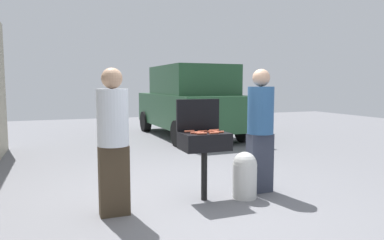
{
  "coord_description": "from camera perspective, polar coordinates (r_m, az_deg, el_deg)",
  "views": [
    {
      "loc": [
        -1.65,
        -4.19,
        1.5
      ],
      "look_at": [
        0.13,
        0.47,
        1.0
      ],
      "focal_mm": 33.28,
      "sensor_mm": 36.0,
      "label": 1
    }
  ],
  "objects": [
    {
      "name": "ground_plane",
      "position": [
        4.74,
        0.57,
        -12.7
      ],
      "size": [
        24.0,
        24.0,
        0.0
      ],
      "primitive_type": "plane",
      "color": "slate"
    },
    {
      "name": "bbq_grill",
      "position": [
        4.58,
        1.98,
        -3.77
      ],
      "size": [
        0.6,
        0.44,
        0.89
      ],
      "color": "black",
      "rests_on": "ground"
    },
    {
      "name": "grill_lid_open",
      "position": [
        4.74,
        0.96,
        0.82
      ],
      "size": [
        0.6,
        0.05,
        0.42
      ],
      "primitive_type": "cube",
      "color": "black",
      "rests_on": "bbq_grill"
    },
    {
      "name": "hot_dog_0",
      "position": [
        4.53,
        4.33,
        -1.93
      ],
      "size": [
        0.13,
        0.03,
        0.03
      ],
      "primitive_type": "cylinder",
      "rotation": [
        0.0,
        1.57,
        -0.0
      ],
      "color": "#C6593D",
      "rests_on": "bbq_grill"
    },
    {
      "name": "hot_dog_1",
      "position": [
        4.57,
        3.28,
        -1.86
      ],
      "size": [
        0.13,
        0.04,
        0.03
      ],
      "primitive_type": "cylinder",
      "rotation": [
        0.0,
        1.57,
        -0.11
      ],
      "color": "#AD4228",
      "rests_on": "bbq_grill"
    },
    {
      "name": "hot_dog_2",
      "position": [
        4.58,
        -0.43,
        -1.81
      ],
      "size": [
        0.13,
        0.03,
        0.03
      ],
      "primitive_type": "cylinder",
      "rotation": [
        0.0,
        1.57,
        -0.06
      ],
      "color": "#C6593D",
      "rests_on": "bbq_grill"
    },
    {
      "name": "hot_dog_3",
      "position": [
        4.43,
        1.16,
        -2.08
      ],
      "size": [
        0.13,
        0.03,
        0.03
      ],
      "primitive_type": "cylinder",
      "rotation": [
        0.0,
        1.57,
        0.04
      ],
      "color": "#B74C33",
      "rests_on": "bbq_grill"
    },
    {
      "name": "hot_dog_4",
      "position": [
        4.43,
        3.54,
        -2.08
      ],
      "size": [
        0.13,
        0.03,
        0.03
      ],
      "primitive_type": "cylinder",
      "rotation": [
        0.0,
        1.57,
        0.02
      ],
      "color": "#C6593D",
      "rests_on": "bbq_grill"
    },
    {
      "name": "hot_dog_5",
      "position": [
        4.37,
        1.58,
        -2.18
      ],
      "size": [
        0.13,
        0.03,
        0.03
      ],
      "primitive_type": "cylinder",
      "rotation": [
        0.0,
        1.57,
        -0.06
      ],
      "color": "#C6593D",
      "rests_on": "bbq_grill"
    },
    {
      "name": "hot_dog_6",
      "position": [
        4.57,
        1.63,
        -1.84
      ],
      "size": [
        0.13,
        0.04,
        0.03
      ],
      "primitive_type": "cylinder",
      "rotation": [
        0.0,
        1.57,
        0.07
      ],
      "color": "#AD4228",
      "rests_on": "bbq_grill"
    },
    {
      "name": "hot_dog_7",
      "position": [
        4.71,
        3.59,
        -1.63
      ],
      "size": [
        0.13,
        0.03,
        0.03
      ],
      "primitive_type": "cylinder",
      "rotation": [
        0.0,
        1.57,
        -0.0
      ],
      "color": "#B74C33",
      "rests_on": "bbq_grill"
    },
    {
      "name": "hot_dog_8",
      "position": [
        4.65,
        3.45,
        -1.72
      ],
      "size": [
        0.13,
        0.03,
        0.03
      ],
      "primitive_type": "cylinder",
      "rotation": [
        0.0,
        1.57,
        0.03
      ],
      "color": "#C6593D",
      "rests_on": "bbq_grill"
    },
    {
      "name": "hot_dog_9",
      "position": [
        4.45,
        0.56,
        -2.03
      ],
      "size": [
        0.13,
        0.03,
        0.03
      ],
      "primitive_type": "cylinder",
      "rotation": [
        0.0,
        1.57,
        -0.04
      ],
      "color": "#C6593D",
      "rests_on": "bbq_grill"
    },
    {
      "name": "propane_tank",
      "position": [
        4.8,
        8.45,
        -8.57
      ],
      "size": [
        0.32,
        0.32,
        0.62
      ],
      "color": "silver",
      "rests_on": "ground"
    },
    {
      "name": "person_left",
      "position": [
        4.12,
        -12.53,
        -2.57
      ],
      "size": [
        0.35,
        0.35,
        1.69
      ],
      "rotation": [
        0.0,
        0.0,
        -0.21
      ],
      "color": "#3F3323",
      "rests_on": "ground"
    },
    {
      "name": "person_right",
      "position": [
        5.0,
        10.89,
        -0.95
      ],
      "size": [
        0.36,
        0.36,
        1.71
      ],
      "rotation": [
        0.0,
        0.0,
        2.97
      ],
      "color": "#333847",
      "rests_on": "ground"
    },
    {
      "name": "parked_minivan",
      "position": [
        10.24,
        -0.28,
        3.05
      ],
      "size": [
        2.12,
        4.45,
        2.02
      ],
      "rotation": [
        0.0,
        0.0,
        3.17
      ],
      "color": "#234C2D",
      "rests_on": "ground"
    }
  ]
}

